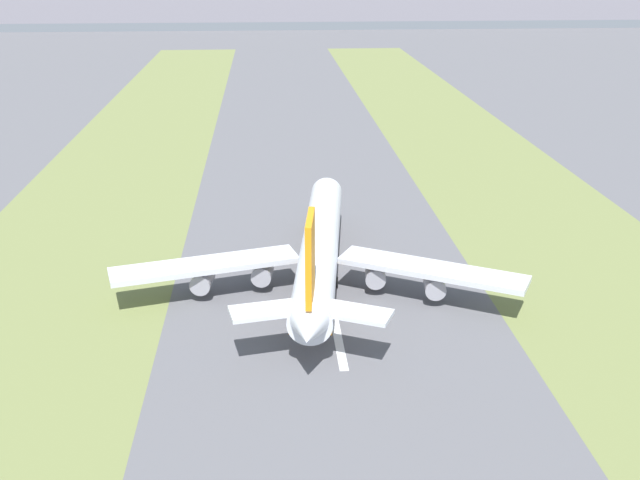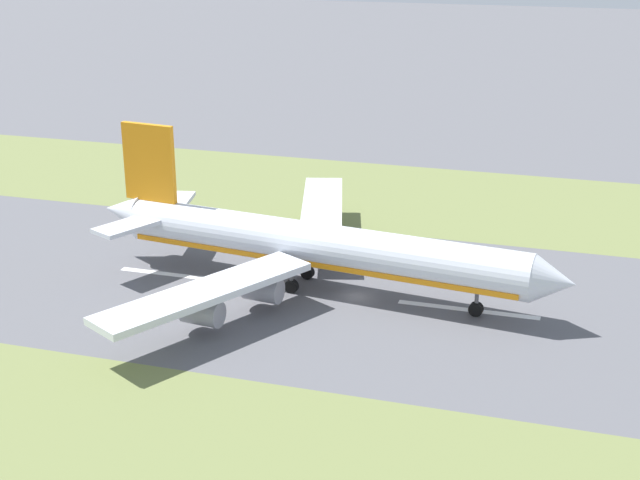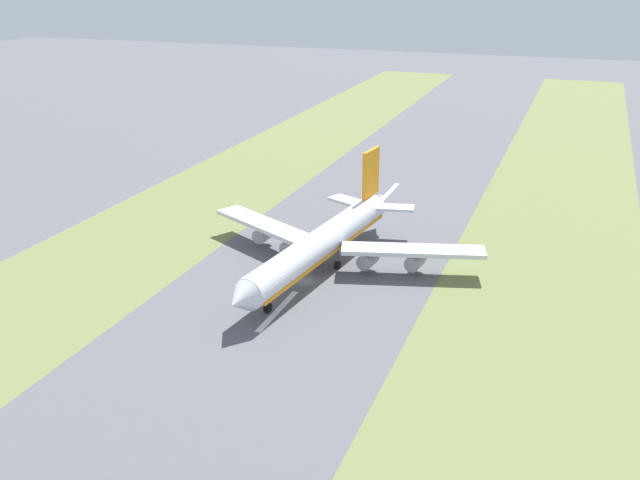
% 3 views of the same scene
% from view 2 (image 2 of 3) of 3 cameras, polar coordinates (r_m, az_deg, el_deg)
% --- Properties ---
extents(ground_plane, '(800.00, 800.00, 0.00)m').
position_cam_2_polar(ground_plane, '(117.48, 2.36, -3.64)').
color(ground_plane, '#56565B').
extents(grass_median_west, '(40.00, 600.00, 0.01)m').
position_cam_2_polar(grass_median_west, '(158.77, 6.39, 2.70)').
color(grass_median_west, olive).
rests_on(grass_median_west, ground).
extents(centreline_dash_mid, '(1.20, 18.00, 0.01)m').
position_cam_2_polar(centreline_dash_mid, '(125.54, -8.93, -2.26)').
color(centreline_dash_mid, silver).
rests_on(centreline_dash_mid, ground).
extents(centreline_dash_far, '(1.20, 18.00, 0.01)m').
position_cam_2_polar(centreline_dash_far, '(115.13, 9.46, -4.43)').
color(centreline_dash_far, silver).
rests_on(centreline_dash_far, ground).
extents(airplane_main_jet, '(63.68, 67.18, 20.20)m').
position_cam_2_polar(airplane_main_jet, '(118.19, -0.85, -0.32)').
color(airplane_main_jet, silver).
rests_on(airplane_main_jet, ground).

